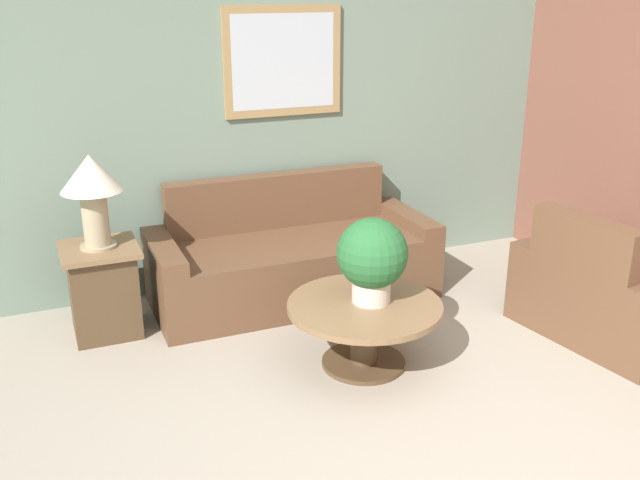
# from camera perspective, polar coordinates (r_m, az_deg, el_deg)

# --- Properties ---
(ground_plane) EXTENTS (20.00, 20.00, 0.00)m
(ground_plane) POSITION_cam_1_polar(r_m,az_deg,el_deg) (3.85, 14.61, -17.83)
(ground_plane) COLOR gray
(wall_back) EXTENTS (6.47, 0.09, 2.60)m
(wall_back) POSITION_cam_1_polar(r_m,az_deg,el_deg) (5.74, -2.14, 9.81)
(wall_back) COLOR slate
(wall_back) RESTS_ON ground_plane
(couch_main) EXTENTS (2.14, 0.88, 0.91)m
(couch_main) POSITION_cam_1_polar(r_m,az_deg,el_deg) (5.51, -2.27, -1.57)
(couch_main) COLOR brown
(couch_main) RESTS_ON ground_plane
(armchair) EXTENTS (1.13, 1.27, 0.91)m
(armchair) POSITION_cam_1_polar(r_m,az_deg,el_deg) (5.34, 22.45, -3.94)
(armchair) COLOR brown
(armchair) RESTS_ON ground_plane
(coffee_table) EXTENTS (0.98, 0.98, 0.43)m
(coffee_table) POSITION_cam_1_polar(r_m,az_deg,el_deg) (4.52, 3.57, -6.42)
(coffee_table) COLOR #4C3823
(coffee_table) RESTS_ON ground_plane
(side_table) EXTENTS (0.51, 0.51, 0.64)m
(side_table) POSITION_cam_1_polar(r_m,az_deg,el_deg) (5.14, -16.94, -3.79)
(side_table) COLOR #4C3823
(side_table) RESTS_ON ground_plane
(table_lamp) EXTENTS (0.41, 0.41, 0.64)m
(table_lamp) POSITION_cam_1_polar(r_m,az_deg,el_deg) (4.90, -17.81, 4.27)
(table_lamp) COLOR tan
(table_lamp) RESTS_ON side_table
(potted_plant_on_table) EXTENTS (0.44, 0.44, 0.54)m
(potted_plant_on_table) POSITION_cam_1_polar(r_m,az_deg,el_deg) (4.38, 4.19, -1.36)
(potted_plant_on_table) COLOR beige
(potted_plant_on_table) RESTS_ON coffee_table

